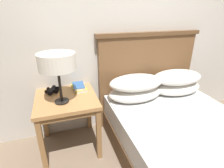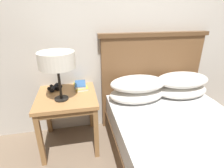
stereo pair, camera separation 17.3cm
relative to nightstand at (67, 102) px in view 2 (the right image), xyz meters
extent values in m
cube|color=beige|center=(0.69, 0.31, 0.78)|extent=(8.00, 0.06, 2.60)
cube|color=#AD7A47|center=(0.00, 0.00, 0.06)|extent=(0.58, 0.58, 0.04)
cube|color=brown|center=(0.00, 0.00, 0.02)|extent=(0.55, 0.55, 0.05)
cube|color=olive|center=(-0.26, -0.26, -0.24)|extent=(0.04, 0.04, 0.56)
cube|color=olive|center=(0.26, -0.26, -0.24)|extent=(0.04, 0.04, 0.56)
cube|color=olive|center=(-0.26, 0.25, -0.24)|extent=(0.04, 0.04, 0.56)
cube|color=olive|center=(0.26, 0.25, -0.24)|extent=(0.04, 0.04, 0.56)
cube|color=silver|center=(1.01, -0.74, -0.17)|extent=(1.15, 1.88, 0.22)
cube|color=silver|center=(1.01, -0.11, -0.06)|extent=(1.13, 0.28, 0.01)
cube|color=brown|center=(1.01, 0.24, 0.04)|extent=(1.23, 0.06, 1.10)
cube|color=brown|center=(1.01, 0.24, 0.61)|extent=(1.29, 0.10, 0.04)
ellipsoid|color=silver|center=(0.74, 0.00, 0.01)|extent=(0.60, 0.36, 0.15)
ellipsoid|color=silver|center=(1.28, 0.00, 0.01)|extent=(0.60, 0.36, 0.15)
ellipsoid|color=silver|center=(0.75, 0.00, 0.14)|extent=(0.60, 0.36, 0.15)
ellipsoid|color=silver|center=(1.27, 0.00, 0.14)|extent=(0.60, 0.36, 0.15)
cylinder|color=black|center=(-0.04, -0.08, 0.09)|extent=(0.13, 0.13, 0.01)
cylinder|color=black|center=(-0.04, -0.08, 0.24)|extent=(0.02, 0.02, 0.30)
cylinder|color=silver|center=(-0.04, -0.08, 0.46)|extent=(0.31, 0.31, 0.14)
cube|color=silver|center=(0.15, 0.15, 0.09)|extent=(0.15, 0.22, 0.02)
cube|color=gold|center=(0.15, 0.15, 0.11)|extent=(0.15, 0.23, 0.00)
cube|color=gold|center=(0.09, 0.14, 0.09)|extent=(0.04, 0.21, 0.03)
cube|color=silver|center=(0.15, 0.15, 0.12)|extent=(0.11, 0.20, 0.02)
cube|color=#2D568E|center=(0.15, 0.15, 0.13)|extent=(0.12, 0.20, 0.00)
cube|color=#2D568E|center=(0.09, 0.15, 0.12)|extent=(0.01, 0.20, 0.03)
cylinder|color=black|center=(-0.13, 0.13, 0.10)|extent=(0.07, 0.10, 0.04)
cylinder|color=black|center=(-0.09, 0.12, 0.10)|extent=(0.05, 0.02, 0.05)
cylinder|color=black|center=(-0.18, 0.14, 0.10)|extent=(0.04, 0.02, 0.04)
cylinder|color=black|center=(-0.12, 0.19, 0.10)|extent=(0.07, 0.10, 0.04)
cylinder|color=black|center=(-0.07, 0.18, 0.10)|extent=(0.05, 0.02, 0.05)
cylinder|color=black|center=(-0.16, 0.21, 0.10)|extent=(0.04, 0.02, 0.04)
cube|color=black|center=(-0.13, 0.16, 0.11)|extent=(0.07, 0.05, 0.01)
cylinder|color=black|center=(-0.13, 0.16, 0.11)|extent=(0.02, 0.02, 0.02)
camera|label=1|loc=(-0.04, -1.57, 0.86)|focal=28.00mm
camera|label=2|loc=(0.13, -1.61, 0.86)|focal=28.00mm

